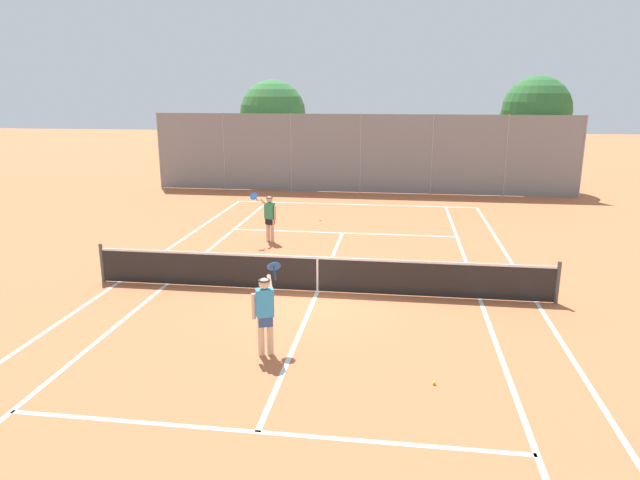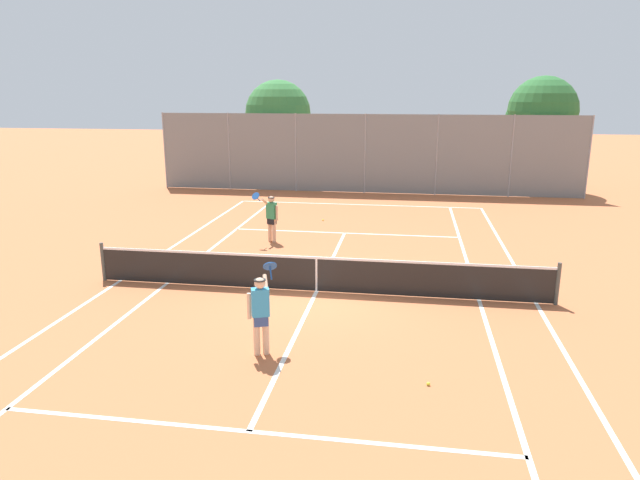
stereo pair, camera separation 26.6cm
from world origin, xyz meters
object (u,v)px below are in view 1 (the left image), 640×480
loose_tennis_ball_0 (434,383)px  tree_behind_right (533,113)px  player_near_side (265,311)px  player_far_left (269,216)px  tree_behind_left (272,115)px  loose_tennis_ball_1 (320,220)px  tennis_net (317,273)px

loose_tennis_ball_0 → tree_behind_right: tree_behind_right is taller
player_near_side → tree_behind_right: 23.24m
player_far_left → tree_behind_right: 17.03m
tree_behind_left → loose_tennis_ball_0: bearing=-70.5°
tree_behind_left → tree_behind_right: (13.76, -0.12, 0.20)m
player_far_left → loose_tennis_ball_0: size_ratio=26.88×
player_far_left → loose_tennis_ball_0: 10.68m
loose_tennis_ball_1 → tree_behind_right: (9.80, 9.07, 3.95)m
player_near_side → loose_tennis_ball_0: (3.25, -0.77, -0.89)m
tennis_net → player_near_side: size_ratio=6.76×
player_far_left → tree_behind_left: 13.29m
loose_tennis_ball_0 → loose_tennis_ball_1: 13.40m
tennis_net → loose_tennis_ball_1: (-1.10, 8.30, -0.48)m
tennis_net → player_far_left: size_ratio=6.76×
tennis_net → tree_behind_right: tree_behind_right is taller
loose_tennis_ball_0 → tree_behind_right: bearing=74.8°
tennis_net → loose_tennis_ball_0: tennis_net is taller
loose_tennis_ball_0 → tree_behind_left: size_ratio=0.01×
tree_behind_right → loose_tennis_ball_0: bearing=-105.2°
tennis_net → tree_behind_right: 19.74m
player_far_left → tree_behind_left: tree_behind_left is taller
tennis_net → loose_tennis_ball_1: tennis_net is taller
loose_tennis_ball_0 → loose_tennis_ball_1: (-3.87, 12.83, 0.00)m
tree_behind_left → tennis_net: bearing=-73.9°
player_near_side → player_far_left: 8.76m
player_far_left → tree_behind_right: size_ratio=0.30×
loose_tennis_ball_1 → loose_tennis_ball_0: bearing=-73.2°
player_near_side → tree_behind_left: tree_behind_left is taller
player_far_left → loose_tennis_ball_0: bearing=-61.2°
tennis_net → player_near_side: (-0.49, -3.76, 0.42)m
player_near_side → loose_tennis_ball_0: player_near_side is taller
tennis_net → tree_behind_left: tree_behind_left is taller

